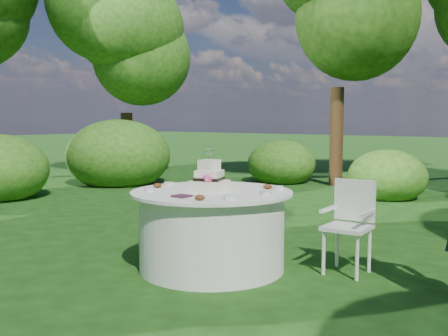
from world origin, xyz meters
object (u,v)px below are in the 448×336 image
(table, at_px, (212,230))
(cake, at_px, (209,179))
(napkins, at_px, (182,196))
(chair, at_px, (350,219))

(table, height_order, cake, cake)
(napkins, height_order, table, napkins)
(cake, bearing_deg, chair, 33.18)
(table, bearing_deg, napkins, -84.78)
(napkins, relative_size, table, 0.09)
(table, distance_m, chair, 1.33)
(table, distance_m, cake, 0.50)
(napkins, distance_m, cake, 0.49)
(napkins, height_order, cake, cake)
(napkins, distance_m, chair, 1.63)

